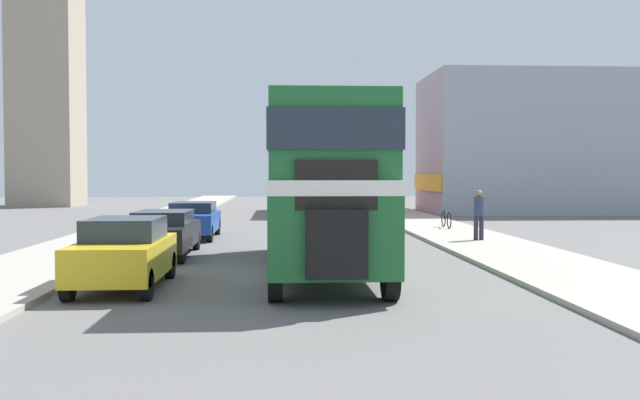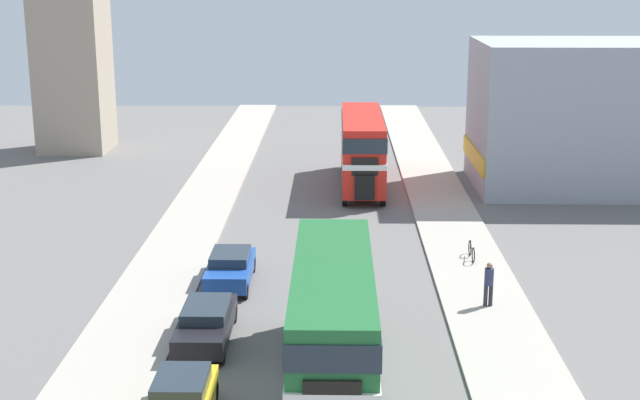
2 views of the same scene
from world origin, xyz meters
name	(u,v)px [view 1 (image 1 of 2)]	position (x,y,z in m)	size (l,w,h in m)	color
ground_plane	(294,276)	(0.00, 0.00, 0.00)	(120.00, 120.00, 0.00)	slate
sidewalk_right	(565,272)	(6.75, 0.00, 0.06)	(3.50, 120.00, 0.12)	#A8A093
sidewalk_left	(11,276)	(-6.75, 0.00, 0.06)	(3.50, 120.00, 0.12)	#A8A093
double_decker_bus	(320,175)	(0.68, 0.97, 2.45)	(2.56, 10.71, 4.12)	#1E602D
bus_distant	(322,172)	(2.35, 27.93, 2.59)	(2.47, 11.12, 4.38)	red
car_parked_near	(124,252)	(-3.73, -1.63, 0.79)	(1.72, 3.93, 1.53)	gold
car_parked_mid	(163,232)	(-3.88, 4.46, 0.72)	(1.78, 4.60, 1.37)	black
car_parked_far	(193,219)	(-3.69, 10.41, 0.73)	(1.80, 4.20, 1.40)	#1E479E
pedestrian_walking	(479,212)	(6.77, 7.80, 1.13)	(0.36, 0.36, 1.79)	#282833
bicycle_on_pavement	(446,219)	(6.97, 13.61, 0.48)	(0.05, 1.76, 0.78)	black
shop_building_block	(579,144)	(19.12, 28.01, 4.40)	(19.95, 8.48, 8.80)	#999EA8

